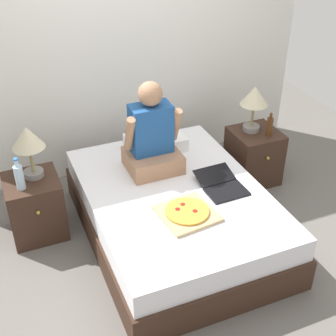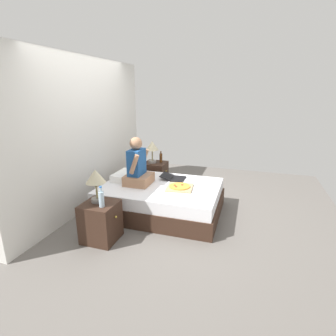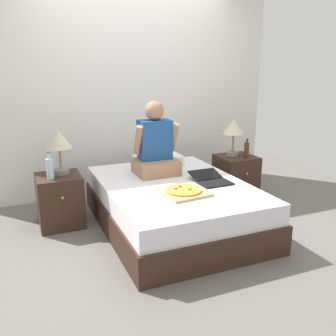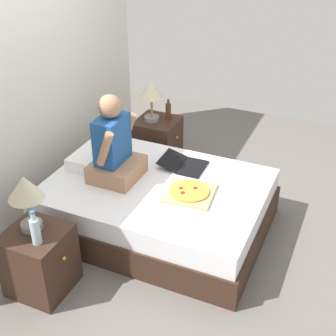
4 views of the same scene
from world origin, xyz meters
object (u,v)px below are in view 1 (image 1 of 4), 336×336
at_px(bed, 175,213).
at_px(nightstand_left, 35,207).
at_px(laptop, 223,186).
at_px(nightstand_right, 254,156).
at_px(lamp_on_right_nightstand, 254,99).
at_px(beer_bottle, 270,126).
at_px(lamp_on_left_nightstand, 28,141).
at_px(water_bottle, 19,177).
at_px(pizza_box, 187,213).
at_px(person_seated, 152,138).

distance_m(bed, nightstand_left, 1.17).
distance_m(nightstand_left, laptop, 1.57).
relative_size(nightstand_left, nightstand_right, 1.00).
xyz_separation_m(nightstand_left, lamp_on_right_nightstand, (2.08, 0.05, 0.59)).
bearing_deg(lamp_on_right_nightstand, nightstand_right, -59.07).
bearing_deg(beer_bottle, laptop, -145.88).
xyz_separation_m(nightstand_right, beer_bottle, (0.07, -0.10, 0.36)).
bearing_deg(lamp_on_left_nightstand, bed, -28.02).
xyz_separation_m(bed, water_bottle, (-1.14, 0.40, 0.41)).
distance_m(bed, lamp_on_right_nightstand, 1.32).
height_order(nightstand_left, lamp_on_right_nightstand, lamp_on_right_nightstand).
bearing_deg(water_bottle, beer_bottle, -0.25).
bearing_deg(nightstand_right, laptop, -138.31).
relative_size(nightstand_left, lamp_on_right_nightstand, 1.19).
height_order(water_bottle, lamp_on_right_nightstand, lamp_on_right_nightstand).
height_order(lamp_on_left_nightstand, nightstand_right, lamp_on_left_nightstand).
bearing_deg(lamp_on_left_nightstand, laptop, -25.71).
relative_size(lamp_on_left_nightstand, pizza_box, 1.02).
bearing_deg(person_seated, laptop, -51.21).
height_order(nightstand_right, person_seated, person_seated).
relative_size(bed, pizza_box, 4.36).
xyz_separation_m(lamp_on_right_nightstand, beer_bottle, (0.10, -0.15, -0.23)).
height_order(beer_bottle, person_seated, person_seated).
xyz_separation_m(laptop, pizza_box, (-0.41, -0.20, -0.00)).
xyz_separation_m(beer_bottle, laptop, (-0.76, -0.52, -0.14)).
bearing_deg(nightstand_right, lamp_on_left_nightstand, 178.62).
xyz_separation_m(lamp_on_left_nightstand, lamp_on_right_nightstand, (2.04, 0.00, 0.00)).
bearing_deg(water_bottle, nightstand_right, 2.35).
bearing_deg(pizza_box, water_bottle, 146.37).
height_order(bed, nightstand_right, nightstand_right).
bearing_deg(person_seated, bed, -83.39).
bearing_deg(lamp_on_left_nightstand, person_seated, -9.07).
distance_m(beer_bottle, person_seated, 1.18).
bearing_deg(nightstand_left, laptop, -23.40).
height_order(bed, lamp_on_left_nightstand, lamp_on_left_nightstand).
bearing_deg(nightstand_left, bed, -24.92).
height_order(lamp_on_left_nightstand, beer_bottle, lamp_on_left_nightstand).
height_order(nightstand_left, lamp_on_left_nightstand, lamp_on_left_nightstand).
distance_m(beer_bottle, pizza_box, 1.38).
xyz_separation_m(bed, nightstand_left, (-1.06, 0.49, 0.04)).
bearing_deg(lamp_on_right_nightstand, person_seated, -171.76).
bearing_deg(person_seated, pizza_box, -89.75).
distance_m(nightstand_left, lamp_on_left_nightstand, 0.60).
xyz_separation_m(lamp_on_right_nightstand, laptop, (-0.66, -0.67, -0.37)).
relative_size(bed, person_seated, 2.47).
bearing_deg(pizza_box, lamp_on_right_nightstand, 39.10).
distance_m(nightstand_left, beer_bottle, 2.22).
relative_size(person_seated, pizza_box, 1.77).
bearing_deg(person_seated, beer_bottle, 0.26).
distance_m(nightstand_right, lamp_on_right_nightstand, 0.60).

